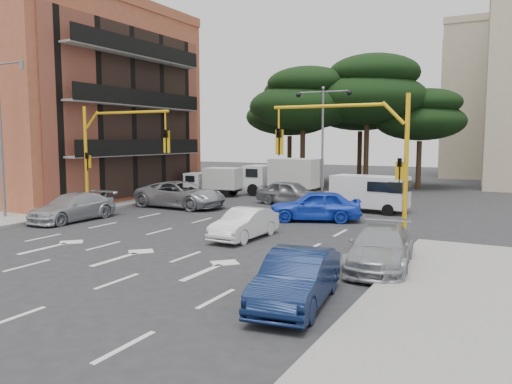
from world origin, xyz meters
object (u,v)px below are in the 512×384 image
at_px(car_navy_parked, 297,279).
at_px(box_truck_a, 213,182).
at_px(street_lamp_left, 3,130).
at_px(car_white_hatch, 245,224).
at_px(signal_mast_right, 361,148).
at_px(car_silver_cross_a, 181,194).
at_px(street_lamp_center, 323,122).
at_px(car_silver_wagon, 72,207).
at_px(box_truck_b, 283,177).
at_px(car_silver_parked, 381,248).
at_px(signal_mast_left, 110,146).
at_px(car_blue_compact, 315,206).
at_px(van_white, 370,194).
at_px(car_silver_cross_b, 291,193).

distance_m(car_navy_parked, box_truck_a, 25.01).
distance_m(street_lamp_left, box_truck_a, 15.30).
relative_size(street_lamp_left, car_white_hatch, 2.04).
xyz_separation_m(signal_mast_right, car_silver_cross_a, (-12.71, 5.01, -3.07)).
bearing_deg(street_lamp_center, car_silver_wagon, -116.69).
relative_size(street_lamp_left, box_truck_b, 1.40).
bearing_deg(car_silver_wagon, street_lamp_left, -158.95).
bearing_deg(car_silver_parked, box_truck_b, 116.51).
xyz_separation_m(signal_mast_left, car_blue_compact, (10.07, 4.12, -3.08)).
height_order(street_lamp_center, car_silver_wagon, street_lamp_center).
height_order(street_lamp_center, car_white_hatch, street_lamp_center).
relative_size(car_blue_compact, van_white, 1.10).
bearing_deg(signal_mast_right, van_white, 102.39).
relative_size(car_blue_compact, car_silver_cross_b, 1.03).
bearing_deg(car_navy_parked, van_white, 91.11).
height_order(car_silver_wagon, car_silver_parked, car_silver_wagon).
height_order(car_navy_parked, car_silver_parked, car_navy_parked).
distance_m(van_white, box_truck_b, 9.17).
bearing_deg(street_lamp_center, car_silver_cross_b, -95.19).
bearing_deg(signal_mast_right, box_truck_b, 125.59).
bearing_deg(box_truck_b, van_white, -120.23).
xyz_separation_m(signal_mast_left, car_silver_parked, (15.40, -3.77, -3.20)).
height_order(signal_mast_left, car_silver_wagon, signal_mast_left).
bearing_deg(car_white_hatch, car_silver_wagon, -178.08).
bearing_deg(van_white, street_lamp_center, -132.05).
xyz_separation_m(signal_mast_left, car_navy_parked, (14.40, -8.47, -3.19)).
distance_m(car_white_hatch, box_truck_a, 16.34).
distance_m(street_lamp_left, car_white_hatch, 14.24).
height_order(street_lamp_left, car_silver_cross_b, street_lamp_left).
bearing_deg(street_lamp_left, street_lamp_center, 56.41).
height_order(street_lamp_center, box_truck_a, street_lamp_center).
bearing_deg(car_silver_cross_b, car_white_hatch, -159.65).
bearing_deg(street_lamp_left, signal_mast_left, 33.69).
height_order(signal_mast_right, box_truck_b, signal_mast_right).
xyz_separation_m(car_silver_wagon, car_silver_parked, (16.50, -2.07, -0.02)).
relative_size(signal_mast_right, street_lamp_left, 0.75).
bearing_deg(signal_mast_left, street_lamp_center, 64.09).
relative_size(signal_mast_left, street_lamp_center, 0.77).
relative_size(car_navy_parked, box_truck_b, 0.74).
bearing_deg(box_truck_b, street_lamp_left, 154.75).
xyz_separation_m(street_lamp_left, van_white, (16.20, 11.64, -3.65)).
bearing_deg(car_white_hatch, street_lamp_left, -172.75).
distance_m(signal_mast_right, box_truck_a, 18.57).
bearing_deg(car_silver_cross_b, signal_mast_left, 152.34).
relative_size(signal_mast_right, car_silver_wagon, 1.22).
relative_size(car_navy_parked, box_truck_a, 0.99).
relative_size(signal_mast_left, car_blue_compact, 1.27).
bearing_deg(car_silver_wagon, box_truck_b, 71.91).
xyz_separation_m(signal_mast_left, car_silver_cross_a, (0.90, 5.01, -3.07)).
distance_m(street_lamp_center, car_silver_cross_b, 6.57).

